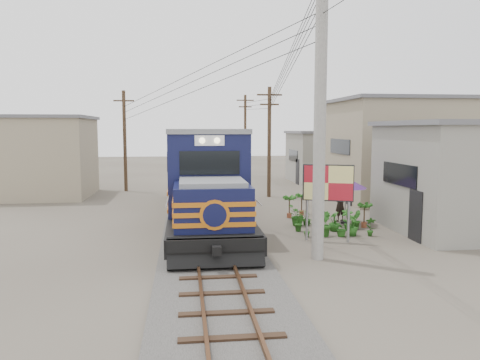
{
  "coord_description": "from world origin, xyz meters",
  "views": [
    {
      "loc": [
        -0.93,
        -15.43,
        4.36
      ],
      "look_at": [
        1.43,
        4.14,
        2.2
      ],
      "focal_mm": 35.0,
      "sensor_mm": 36.0,
      "label": 1
    }
  ],
  "objects": [
    {
      "name": "shophouse_mid",
      "position": [
        12.5,
        12.0,
        3.11
      ],
      "size": [
        8.4,
        7.35,
        6.2
      ],
      "color": "gray",
      "rests_on": "ground"
    },
    {
      "name": "plant_nursery",
      "position": [
        5.0,
        3.67,
        0.43
      ],
      "size": [
        3.26,
        3.12,
        1.02
      ],
      "color": "#225919",
      "rests_on": "ground"
    },
    {
      "name": "vendor",
      "position": [
        6.37,
        5.64,
        0.85
      ],
      "size": [
        0.74,
        0.67,
        1.7
      ],
      "primitive_type": "imported",
      "rotation": [
        0.0,
        0.0,
        3.68
      ],
      "color": "black",
      "rests_on": "ground"
    },
    {
      "name": "wooden_pole_mid",
      "position": [
        4.5,
        14.0,
        3.68
      ],
      "size": [
        1.6,
        0.24,
        7.0
      ],
      "color": "#4C3826",
      "rests_on": "ground"
    },
    {
      "name": "billboard",
      "position": [
        4.58,
        1.88,
        2.2
      ],
      "size": [
        1.87,
        0.78,
        3.0
      ],
      "rotation": [
        0.0,
        0.0,
        -0.35
      ],
      "color": "#99999E",
      "rests_on": "ground"
    },
    {
      "name": "ballast",
      "position": [
        0.0,
        10.0,
        0.08
      ],
      "size": [
        3.6,
        70.0,
        0.16
      ],
      "primitive_type": "cube",
      "color": "#595651",
      "rests_on": "ground"
    },
    {
      "name": "ground",
      "position": [
        0.0,
        0.0,
        0.0
      ],
      "size": [
        120.0,
        120.0,
        0.0
      ],
      "primitive_type": "plane",
      "color": "#473F35",
      "rests_on": "ground"
    },
    {
      "name": "market_umbrella",
      "position": [
        6.45,
        5.11,
        1.88
      ],
      "size": [
        2.14,
        2.14,
        2.15
      ],
      "rotation": [
        0.0,
        0.0,
        -0.1
      ],
      "color": "black",
      "rests_on": "ground"
    },
    {
      "name": "locomotive",
      "position": [
        0.0,
        6.67,
        1.82
      ],
      "size": [
        3.13,
        17.05,
        4.23
      ],
      "color": "black",
      "rests_on": "ground"
    },
    {
      "name": "shophouse_front",
      "position": [
        11.5,
        3.0,
        2.36
      ],
      "size": [
        7.35,
        6.3,
        4.7
      ],
      "color": "gray",
      "rests_on": "ground"
    },
    {
      "name": "wooden_pole_left",
      "position": [
        -5.0,
        18.0,
        3.68
      ],
      "size": [
        1.6,
        0.24,
        7.0
      ],
      "color": "#4C3826",
      "rests_on": "ground"
    },
    {
      "name": "utility_pole_main",
      "position": [
        3.5,
        -0.5,
        5.0
      ],
      "size": [
        0.4,
        0.4,
        10.0
      ],
      "color": "#9E9B93",
      "rests_on": "ground"
    },
    {
      "name": "power_lines",
      "position": [
        -0.14,
        8.49,
        7.56
      ],
      "size": [
        9.65,
        19.0,
        3.3
      ],
      "color": "black",
      "rests_on": "ground"
    },
    {
      "name": "shophouse_left",
      "position": [
        -10.0,
        16.0,
        2.61
      ],
      "size": [
        6.3,
        6.3,
        5.2
      ],
      "color": "gray",
      "rests_on": "ground"
    },
    {
      "name": "track",
      "position": [
        0.0,
        10.0,
        0.26
      ],
      "size": [
        1.15,
        70.0,
        0.12
      ],
      "color": "#51331E",
      "rests_on": "ground"
    },
    {
      "name": "shophouse_back",
      "position": [
        11.0,
        22.0,
        2.11
      ],
      "size": [
        6.3,
        6.3,
        4.2
      ],
      "color": "gray",
      "rests_on": "ground"
    },
    {
      "name": "wooden_pole_far",
      "position": [
        4.8,
        28.0,
        3.93
      ],
      "size": [
        1.6,
        0.24,
        7.5
      ],
      "color": "#4C3826",
      "rests_on": "ground"
    }
  ]
}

